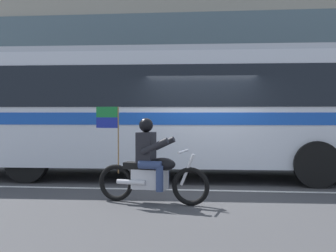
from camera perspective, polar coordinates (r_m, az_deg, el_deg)
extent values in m
plane|color=#3D3D3F|center=(10.14, 4.36, -7.72)|extent=(60.00, 60.00, 0.00)
cube|color=#A39E93|center=(15.19, 4.96, -4.31)|extent=(28.00, 3.80, 0.15)
cube|color=silver|center=(9.55, 4.25, -8.28)|extent=(26.60, 0.14, 0.01)
cube|color=#4C606B|center=(17.26, 5.13, 12.25)|extent=(25.76, 0.10, 1.40)
cube|color=silver|center=(11.24, 1.52, 2.05)|extent=(11.53, 2.87, 2.70)
cube|color=black|center=(11.26, 1.52, 4.85)|extent=(10.61, 2.89, 0.96)
cube|color=#194CB2|center=(11.24, 1.52, 1.03)|extent=(11.30, 2.90, 0.28)
cube|color=#ADB1BA|center=(11.34, 1.52, 9.20)|extent=(11.30, 2.74, 0.16)
cylinder|color=black|center=(11.03, -17.80, -4.31)|extent=(1.04, 0.30, 1.04)
cylinder|color=black|center=(10.34, 18.72, -4.72)|extent=(1.04, 0.30, 1.04)
torus|color=black|center=(7.94, 2.94, -7.83)|extent=(0.69, 0.22, 0.69)
torus|color=black|center=(8.41, -6.75, -7.30)|extent=(0.69, 0.22, 0.69)
cube|color=silver|center=(8.14, -2.38, -6.87)|extent=(0.68, 0.40, 0.36)
ellipsoid|color=black|center=(8.03, -0.70, -4.98)|extent=(0.53, 0.37, 0.24)
cube|color=black|center=(8.18, -3.71, -5.14)|extent=(0.60, 0.36, 0.12)
cylinder|color=silver|center=(7.91, 2.52, -5.66)|extent=(0.28, 0.11, 0.58)
cylinder|color=silver|center=(7.89, 1.96, -3.34)|extent=(0.16, 0.64, 0.04)
cylinder|color=silver|center=(8.11, -4.78, -7.27)|extent=(0.56, 0.20, 0.09)
cube|color=black|center=(8.10, -2.86, -2.78)|extent=(0.34, 0.41, 0.56)
sphere|color=black|center=(8.08, -2.86, 0.12)|extent=(0.26, 0.26, 0.26)
cylinder|color=navy|center=(8.25, -1.50, -4.79)|extent=(0.44, 0.23, 0.15)
cylinder|color=navy|center=(8.23, -0.31, -6.50)|extent=(0.13, 0.13, 0.46)
cylinder|color=navy|center=(7.92, -2.35, -5.07)|extent=(0.44, 0.23, 0.15)
cylinder|color=navy|center=(7.89, -1.11, -6.85)|extent=(0.13, 0.13, 0.46)
cylinder|color=black|center=(8.21, -0.80, -2.44)|extent=(0.53, 0.21, 0.32)
cylinder|color=black|center=(7.83, -1.71, -2.64)|extent=(0.53, 0.21, 0.32)
cylinder|color=olive|center=(8.30, -6.46, -1.82)|extent=(0.02, 0.02, 1.25)
cube|color=#197233|center=(8.38, -7.91, 1.80)|extent=(0.44, 0.11, 0.20)
cube|color=navy|center=(8.38, -7.90, 0.43)|extent=(0.44, 0.11, 0.20)
cylinder|color=gold|center=(15.00, -10.42, -3.01)|extent=(0.22, 0.22, 0.58)
sphere|color=gold|center=(14.97, -10.43, -1.63)|extent=(0.20, 0.20, 0.20)
cylinder|color=gold|center=(14.86, -10.57, -2.94)|extent=(0.09, 0.10, 0.09)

